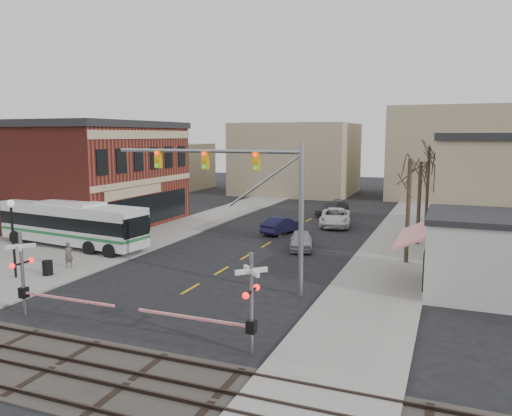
% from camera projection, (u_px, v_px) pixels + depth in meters
% --- Properties ---
extents(ground, '(160.00, 160.00, 0.00)m').
position_uv_depth(ground, '(171.00, 300.00, 25.47)').
color(ground, black).
rests_on(ground, ground).
extents(sidewalk_west, '(5.00, 60.00, 0.12)m').
position_uv_depth(sidewalk_west, '(195.00, 223.00, 47.32)').
color(sidewalk_west, gray).
rests_on(sidewalk_west, ground).
extents(sidewalk_east, '(5.00, 60.00, 0.12)m').
position_uv_depth(sidewalk_east, '(402.00, 238.00, 40.41)').
color(sidewalk_east, gray).
rests_on(sidewalk_east, ground).
extents(ballast_strip, '(160.00, 5.00, 0.06)m').
position_uv_depth(ballast_strip, '(56.00, 367.00, 18.11)').
color(ballast_strip, '#332D28').
rests_on(ballast_strip, ground).
extents(rail_tracks, '(160.00, 3.91, 0.14)m').
position_uv_depth(rail_tracks, '(55.00, 364.00, 18.10)').
color(rail_tracks, '#2D231E').
rests_on(rail_tracks, ground).
extents(brick_building, '(30.40, 15.40, 9.60)m').
position_uv_depth(brick_building, '(18.00, 171.00, 49.32)').
color(brick_building, maroon).
rests_on(brick_building, ground).
extents(awning_shop, '(9.74, 6.20, 4.30)m').
position_uv_depth(awning_shop, '(508.00, 256.00, 25.79)').
color(awning_shop, beige).
rests_on(awning_shop, ground).
extents(tree_east_a, '(0.28, 0.28, 6.75)m').
position_uv_depth(tree_east_a, '(408.00, 211.00, 32.18)').
color(tree_east_a, '#382B21').
rests_on(tree_east_a, sidewalk_east).
extents(tree_east_b, '(0.28, 0.28, 6.30)m').
position_uv_depth(tree_east_b, '(419.00, 203.00, 37.63)').
color(tree_east_b, '#382B21').
rests_on(tree_east_b, sidewalk_east).
extents(tree_east_c, '(0.28, 0.28, 7.20)m').
position_uv_depth(tree_east_c, '(427.00, 187.00, 44.85)').
color(tree_east_c, '#382B21').
rests_on(tree_east_c, sidewalk_east).
extents(transit_bus, '(12.92, 4.26, 3.27)m').
position_uv_depth(transit_bus, '(72.00, 223.00, 37.25)').
color(transit_bus, silver).
rests_on(transit_bus, ground).
extents(traffic_signal_mast, '(11.12, 0.30, 8.00)m').
position_uv_depth(traffic_signal_mast, '(247.00, 184.00, 26.54)').
color(traffic_signal_mast, gray).
rests_on(traffic_signal_mast, ground).
extents(rr_crossing_west, '(5.60, 1.36, 4.00)m').
position_uv_depth(rr_crossing_west, '(30.00, 275.00, 22.94)').
color(rr_crossing_west, gray).
rests_on(rr_crossing_west, ground).
extents(rr_crossing_east, '(5.60, 1.36, 4.00)m').
position_uv_depth(rr_crossing_east, '(241.00, 304.00, 19.10)').
color(rr_crossing_east, gray).
rests_on(rr_crossing_east, ground).
extents(street_lamp, '(0.44, 0.44, 4.58)m').
position_uv_depth(street_lamp, '(12.00, 223.00, 28.68)').
color(street_lamp, black).
rests_on(street_lamp, sidewalk_west).
extents(trash_bin, '(0.60, 0.60, 0.87)m').
position_uv_depth(trash_bin, '(48.00, 268.00, 29.61)').
color(trash_bin, black).
rests_on(trash_bin, sidewalk_west).
extents(car_a, '(2.64, 4.31, 1.37)m').
position_uv_depth(car_a, '(301.00, 240.00, 36.72)').
color(car_a, '#98979C').
rests_on(car_a, ground).
extents(car_b, '(2.63, 4.55, 1.42)m').
position_uv_depth(car_b, '(281.00, 225.00, 42.70)').
color(car_b, '#1A183D').
rests_on(car_b, ground).
extents(car_c, '(3.69, 6.23, 1.62)m').
position_uv_depth(car_c, '(335.00, 217.00, 46.19)').
color(car_c, silver).
rests_on(car_c, ground).
extents(car_d, '(3.16, 5.39, 1.47)m').
position_uv_depth(car_d, '(332.00, 209.00, 52.19)').
color(car_d, '#37383C').
rests_on(car_d, ground).
extents(pedestrian_near, '(0.55, 0.67, 1.60)m').
position_uv_depth(pedestrian_near, '(69.00, 255.00, 31.25)').
color(pedestrian_near, '#564B45').
rests_on(pedestrian_near, sidewalk_west).
extents(pedestrian_far, '(0.92, 1.03, 1.75)m').
position_uv_depth(pedestrian_far, '(94.00, 239.00, 35.73)').
color(pedestrian_far, '#36445E').
rests_on(pedestrian_far, sidewalk_west).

